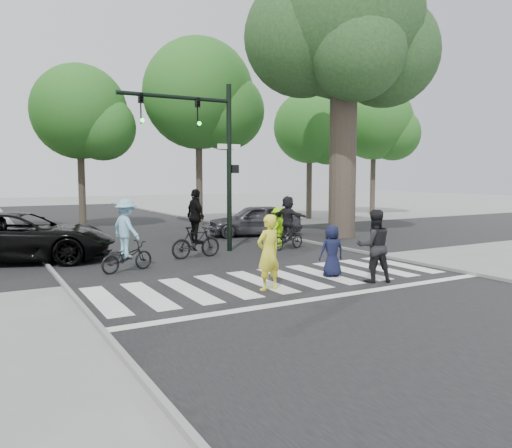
# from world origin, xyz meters

# --- Properties ---
(ground) EXTENTS (120.00, 120.00, 0.00)m
(ground) POSITION_xyz_m (0.00, 0.00, 0.00)
(ground) COLOR gray
(ground) RESTS_ON ground
(road_stem) EXTENTS (10.00, 70.00, 0.01)m
(road_stem) POSITION_xyz_m (0.00, 5.00, 0.01)
(road_stem) COLOR black
(road_stem) RESTS_ON ground
(road_cross) EXTENTS (70.00, 10.00, 0.01)m
(road_cross) POSITION_xyz_m (0.00, 8.00, 0.01)
(road_cross) COLOR black
(road_cross) RESTS_ON ground
(curb_left) EXTENTS (0.10, 70.00, 0.10)m
(curb_left) POSITION_xyz_m (-5.05, 5.00, 0.05)
(curb_left) COLOR gray
(curb_left) RESTS_ON ground
(curb_right) EXTENTS (0.10, 70.00, 0.10)m
(curb_right) POSITION_xyz_m (5.05, 5.00, 0.05)
(curb_right) COLOR gray
(curb_right) RESTS_ON ground
(crosswalk) EXTENTS (10.00, 3.85, 0.01)m
(crosswalk) POSITION_xyz_m (0.00, 0.66, 0.01)
(crosswalk) COLOR silver
(crosswalk) RESTS_ON ground
(traffic_signal) EXTENTS (4.45, 0.29, 6.00)m
(traffic_signal) POSITION_xyz_m (0.35, 6.20, 3.90)
(traffic_signal) COLOR black
(traffic_signal) RESTS_ON ground
(eucalyptus) EXTENTS (8.30, 7.20, 13.00)m
(eucalyptus) POSITION_xyz_m (7.53, 7.67, 9.08)
(eucalyptus) COLOR brown
(eucalyptus) RESTS_ON ground
(bg_tree_2) EXTENTS (5.04, 4.80, 8.40)m
(bg_tree_2) POSITION_xyz_m (-1.76, 16.62, 5.78)
(bg_tree_2) COLOR brown
(bg_tree_2) RESTS_ON ground
(bg_tree_3) EXTENTS (6.30, 6.00, 10.20)m
(bg_tree_3) POSITION_xyz_m (4.31, 15.27, 6.94)
(bg_tree_3) COLOR brown
(bg_tree_3) RESTS_ON ground
(bg_tree_4) EXTENTS (4.83, 4.60, 8.15)m
(bg_tree_4) POSITION_xyz_m (12.23, 16.12, 5.64)
(bg_tree_4) COLOR brown
(bg_tree_4) RESTS_ON ground
(bg_tree_5) EXTENTS (5.67, 5.40, 9.30)m
(bg_tree_5) POSITION_xyz_m (18.27, 16.69, 6.36)
(bg_tree_5) COLOR brown
(bg_tree_5) RESTS_ON ground
(pedestrian_woman) EXTENTS (0.74, 0.56, 1.84)m
(pedestrian_woman) POSITION_xyz_m (-0.81, 0.10, 0.92)
(pedestrian_woman) COLOR yellow
(pedestrian_woman) RESTS_ON ground
(pedestrian_child) EXTENTS (0.77, 0.57, 1.43)m
(pedestrian_child) POSITION_xyz_m (1.53, 0.63, 0.71)
(pedestrian_child) COLOR #131632
(pedestrian_child) RESTS_ON ground
(pedestrian_adult) EXTENTS (1.11, 1.00, 1.89)m
(pedestrian_adult) POSITION_xyz_m (2.05, -0.45, 0.95)
(pedestrian_adult) COLOR black
(pedestrian_adult) RESTS_ON ground
(cyclist_left) EXTENTS (1.75, 1.22, 2.10)m
(cyclist_left) POSITION_xyz_m (-3.15, 4.09, 0.91)
(cyclist_left) COLOR black
(cyclist_left) RESTS_ON ground
(cyclist_mid) EXTENTS (1.80, 1.11, 2.32)m
(cyclist_mid) POSITION_xyz_m (-0.48, 5.34, 0.95)
(cyclist_mid) COLOR black
(cyclist_mid) RESTS_ON ground
(cyclist_right) EXTENTS (1.67, 1.55, 2.01)m
(cyclist_right) POSITION_xyz_m (3.26, 5.45, 0.90)
(cyclist_right) COLOR black
(cyclist_right) RESTS_ON ground
(car_suv) EXTENTS (6.34, 4.45, 1.61)m
(car_suv) POSITION_xyz_m (-5.63, 7.43, 0.80)
(car_suv) COLOR black
(car_suv) RESTS_ON ground
(car_grey) EXTENTS (4.56, 2.81, 1.45)m
(car_grey) POSITION_xyz_m (4.30, 9.84, 0.73)
(car_grey) COLOR #3A393F
(car_grey) RESTS_ON ground
(bystander_hivis) EXTENTS (1.15, 1.01, 1.54)m
(bystander_hivis) POSITION_xyz_m (3.43, 6.40, 0.77)
(bystander_hivis) COLOR #8CED07
(bystander_hivis) RESTS_ON ground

